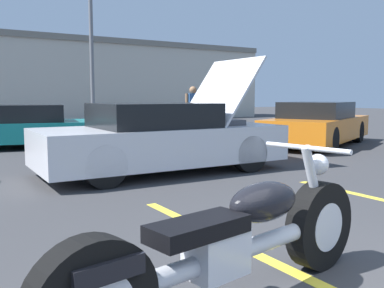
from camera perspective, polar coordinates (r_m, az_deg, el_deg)
The scene contains 7 objects.
parking_stripe_middle at distance 3.43m, azimuth 13.88°, elevation -16.44°, with size 0.12×4.92×0.01m, color yellow.
light_pole at distance 20.10m, azimuth -13.04°, elevation 13.38°, with size 1.21×0.28×6.91m.
motorcycle at distance 2.73m, azimuth 5.42°, elevation -13.24°, with size 2.60×0.77×0.97m.
show_car_hood_open at distance 7.47m, azimuth -3.91°, elevation 0.78°, with size 4.29×1.83×2.03m.
parked_car_mid_row at distance 11.98m, azimuth -20.78°, elevation 2.15°, with size 4.49×2.74×1.11m.
parked_car_right_row at distance 12.07m, azimuth 16.43°, elevation 2.49°, with size 4.75×3.41×1.17m.
spectator_by_show_car at distance 12.92m, azimuth 0.12°, elevation 4.76°, with size 0.52×0.21×1.62m.
Camera 1 is at (-2.27, -0.99, 1.32)m, focal length 40.00 mm.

